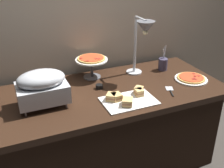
{
  "coord_description": "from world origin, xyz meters",
  "views": [
    {
      "loc": [
        -0.75,
        -1.84,
        1.79
      ],
      "look_at": [
        0.04,
        0.0,
        0.81
      ],
      "focal_mm": 44.83,
      "sensor_mm": 36.0,
      "label": 1
    }
  ],
  "objects_px": {
    "sauce_cup_near": "(99,86)",
    "utensil_holder": "(163,64)",
    "heat_lamp": "(143,33)",
    "pizza_plate_center": "(92,61)",
    "sandwich_platter": "(127,98)",
    "serving_spatula": "(170,91)",
    "chafing_dish": "(42,86)",
    "pizza_plate_front": "(191,78)"
  },
  "relations": [
    {
      "from": "pizza_plate_center",
      "to": "sandwich_platter",
      "type": "bearing_deg",
      "value": -78.97
    },
    {
      "from": "sandwich_platter",
      "to": "serving_spatula",
      "type": "distance_m",
      "value": 0.39
    },
    {
      "from": "sandwich_platter",
      "to": "sauce_cup_near",
      "type": "xyz_separation_m",
      "value": [
        -0.12,
        0.27,
        -0.0
      ]
    },
    {
      "from": "sauce_cup_near",
      "to": "utensil_holder",
      "type": "distance_m",
      "value": 0.7
    },
    {
      "from": "heat_lamp",
      "to": "serving_spatula",
      "type": "distance_m",
      "value": 0.52
    },
    {
      "from": "pizza_plate_front",
      "to": "utensil_holder",
      "type": "distance_m",
      "value": 0.31
    },
    {
      "from": "heat_lamp",
      "to": "serving_spatula",
      "type": "height_order",
      "value": "heat_lamp"
    },
    {
      "from": "sauce_cup_near",
      "to": "utensil_holder",
      "type": "height_order",
      "value": "utensil_holder"
    },
    {
      "from": "pizza_plate_front",
      "to": "pizza_plate_center",
      "type": "height_order",
      "value": "pizza_plate_center"
    },
    {
      "from": "chafing_dish",
      "to": "sauce_cup_near",
      "type": "height_order",
      "value": "chafing_dish"
    },
    {
      "from": "heat_lamp",
      "to": "pizza_plate_center",
      "type": "relative_size",
      "value": 1.87
    },
    {
      "from": "utensil_holder",
      "to": "sauce_cup_near",
      "type": "bearing_deg",
      "value": -169.27
    },
    {
      "from": "sandwich_platter",
      "to": "utensil_holder",
      "type": "height_order",
      "value": "utensil_holder"
    },
    {
      "from": "chafing_dish",
      "to": "sandwich_platter",
      "type": "xyz_separation_m",
      "value": [
        0.58,
        -0.18,
        -0.13
      ]
    },
    {
      "from": "heat_lamp",
      "to": "pizza_plate_front",
      "type": "relative_size",
      "value": 1.86
    },
    {
      "from": "sauce_cup_near",
      "to": "serving_spatula",
      "type": "relative_size",
      "value": 0.34
    },
    {
      "from": "serving_spatula",
      "to": "heat_lamp",
      "type": "bearing_deg",
      "value": 107.4
    },
    {
      "from": "heat_lamp",
      "to": "sauce_cup_near",
      "type": "bearing_deg",
      "value": -173.93
    },
    {
      "from": "utensil_holder",
      "to": "sandwich_platter",
      "type": "bearing_deg",
      "value": -144.53
    },
    {
      "from": "pizza_plate_front",
      "to": "utensil_holder",
      "type": "relative_size",
      "value": 1.22
    },
    {
      "from": "sauce_cup_near",
      "to": "serving_spatula",
      "type": "distance_m",
      "value": 0.57
    },
    {
      "from": "chafing_dish",
      "to": "heat_lamp",
      "type": "xyz_separation_m",
      "value": [
        0.87,
        0.14,
        0.25
      ]
    },
    {
      "from": "sandwich_platter",
      "to": "sauce_cup_near",
      "type": "bearing_deg",
      "value": 113.41
    },
    {
      "from": "pizza_plate_center",
      "to": "heat_lamp",
      "type": "bearing_deg",
      "value": -25.91
    },
    {
      "from": "heat_lamp",
      "to": "utensil_holder",
      "type": "xyz_separation_m",
      "value": [
        0.28,
        0.09,
        -0.35
      ]
    },
    {
      "from": "pizza_plate_center",
      "to": "serving_spatula",
      "type": "distance_m",
      "value": 0.71
    },
    {
      "from": "pizza_plate_front",
      "to": "utensil_holder",
      "type": "xyz_separation_m",
      "value": [
        -0.11,
        0.29,
        0.05
      ]
    },
    {
      "from": "heat_lamp",
      "to": "utensil_holder",
      "type": "bearing_deg",
      "value": 17.36
    },
    {
      "from": "pizza_plate_center",
      "to": "sandwich_platter",
      "type": "xyz_separation_m",
      "value": [
        0.1,
        -0.5,
        -0.13
      ]
    },
    {
      "from": "heat_lamp",
      "to": "pizza_plate_center",
      "type": "height_order",
      "value": "heat_lamp"
    },
    {
      "from": "chafing_dish",
      "to": "heat_lamp",
      "type": "height_order",
      "value": "heat_lamp"
    },
    {
      "from": "pizza_plate_front",
      "to": "heat_lamp",
      "type": "bearing_deg",
      "value": 152.27
    },
    {
      "from": "heat_lamp",
      "to": "sandwich_platter",
      "type": "xyz_separation_m",
      "value": [
        -0.29,
        -0.32,
        -0.38
      ]
    },
    {
      "from": "chafing_dish",
      "to": "serving_spatula",
      "type": "xyz_separation_m",
      "value": [
        0.97,
        -0.17,
        -0.15
      ]
    },
    {
      "from": "serving_spatula",
      "to": "sandwich_platter",
      "type": "bearing_deg",
      "value": -179.19
    },
    {
      "from": "pizza_plate_front",
      "to": "sauce_cup_near",
      "type": "bearing_deg",
      "value": 168.72
    },
    {
      "from": "pizza_plate_front",
      "to": "pizza_plate_center",
      "type": "bearing_deg",
      "value": 153.18
    },
    {
      "from": "heat_lamp",
      "to": "sandwich_platter",
      "type": "distance_m",
      "value": 0.57
    },
    {
      "from": "heat_lamp",
      "to": "pizza_plate_center",
      "type": "xyz_separation_m",
      "value": [
        -0.39,
        0.19,
        -0.25
      ]
    },
    {
      "from": "utensil_holder",
      "to": "heat_lamp",
      "type": "bearing_deg",
      "value": -162.64
    },
    {
      "from": "pizza_plate_front",
      "to": "serving_spatula",
      "type": "distance_m",
      "value": 0.31
    },
    {
      "from": "chafing_dish",
      "to": "serving_spatula",
      "type": "bearing_deg",
      "value": -10.12
    }
  ]
}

